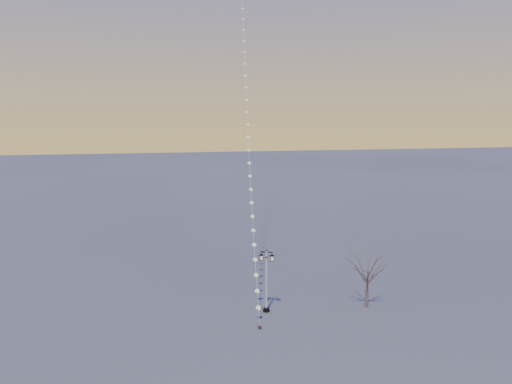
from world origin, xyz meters
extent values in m
plane|color=#4B4C4C|center=(0.00, 0.00, 0.00)|extent=(300.00, 300.00, 0.00)
cylinder|color=black|center=(0.43, 2.87, 0.07)|extent=(0.49, 0.49, 0.14)
cylinder|color=black|center=(0.43, 2.87, 0.20)|extent=(0.35, 0.35, 0.12)
cylinder|color=silver|center=(0.43, 2.87, 2.31)|extent=(0.11, 0.11, 4.09)
cylinder|color=black|center=(0.43, 2.87, 3.87)|extent=(0.17, 0.17, 0.05)
cube|color=black|center=(0.43, 2.87, 4.22)|extent=(0.78, 0.36, 0.05)
sphere|color=black|center=(0.43, 2.87, 4.32)|extent=(0.12, 0.12, 0.12)
pyramid|color=black|center=(0.09, 3.01, 4.09)|extent=(0.38, 0.38, 0.12)
cube|color=beige|center=(0.09, 3.01, 3.82)|extent=(0.23, 0.23, 0.30)
cube|color=black|center=(0.09, 3.01, 3.65)|extent=(0.26, 0.26, 0.03)
pyramid|color=black|center=(0.76, 2.73, 4.09)|extent=(0.38, 0.38, 0.12)
cube|color=beige|center=(0.76, 2.73, 3.82)|extent=(0.23, 0.23, 0.30)
cube|color=black|center=(0.76, 2.73, 3.65)|extent=(0.26, 0.26, 0.03)
cone|color=brown|center=(7.49, 2.10, 1.10)|extent=(0.26, 0.26, 2.19)
cylinder|color=#311A19|center=(-0.61, 0.34, 0.10)|extent=(0.21, 0.21, 0.21)
cylinder|color=black|center=(-0.61, 0.34, 0.13)|extent=(0.03, 0.03, 0.26)
cone|color=#F6A728|center=(2.12, 17.89, 16.24)|extent=(0.08, 0.08, 0.29)
cylinder|color=white|center=(-0.61, 0.34, 0.62)|extent=(0.02, 0.02, 0.83)
camera|label=1|loc=(-6.87, -27.16, 13.28)|focal=33.31mm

